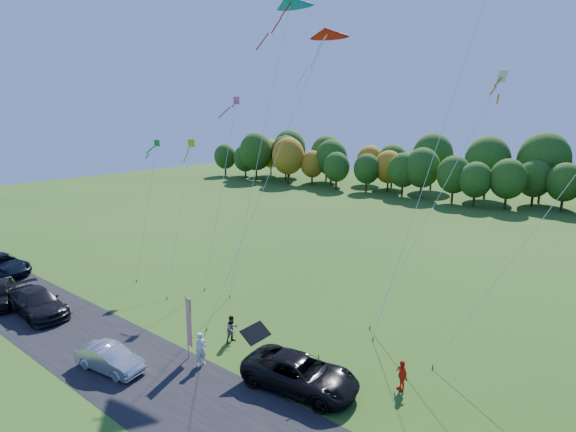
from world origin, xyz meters
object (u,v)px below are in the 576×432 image
Objects in this scene: person_east at (402,375)px; black_suv at (300,373)px; feather_flag at (189,321)px; silver_sedan at (110,358)px.

black_suv is at bearing -106.90° from person_east.
feather_flag is at bearing -119.98° from person_east.
black_suv is 10.21m from silver_sedan.
person_east is 0.42× the size of feather_flag.
silver_sedan is 15.17m from person_east.
feather_flag is at bearing -46.29° from silver_sedan.
silver_sedan is 4.47m from feather_flag.
silver_sedan is at bearing 111.88° from black_suv.
feather_flag is (2.48, 3.36, 1.60)m from silver_sedan.
feather_flag is (-10.40, -4.67, 1.48)m from person_east.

